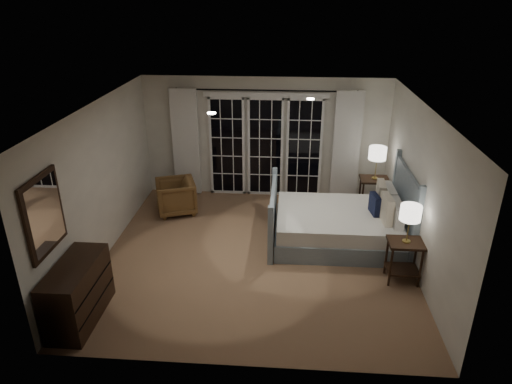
# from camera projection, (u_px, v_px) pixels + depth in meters

# --- Properties ---
(floor) EXTENTS (5.00, 5.00, 0.00)m
(floor) POSITION_uv_depth(u_px,v_px,m) (257.00, 254.00, 7.65)
(floor) COLOR #946B4F
(floor) RESTS_ON ground
(ceiling) EXTENTS (5.00, 5.00, 0.00)m
(ceiling) POSITION_uv_depth(u_px,v_px,m) (257.00, 106.00, 6.63)
(ceiling) COLOR white
(ceiling) RESTS_ON wall_back
(wall_left) EXTENTS (0.02, 5.00, 2.50)m
(wall_left) POSITION_uv_depth(u_px,v_px,m) (101.00, 181.00, 7.31)
(wall_left) COLOR beige
(wall_left) RESTS_ON floor
(wall_right) EXTENTS (0.02, 5.00, 2.50)m
(wall_right) POSITION_uv_depth(u_px,v_px,m) (420.00, 190.00, 6.97)
(wall_right) COLOR beige
(wall_right) RESTS_ON floor
(wall_back) EXTENTS (5.00, 0.02, 2.50)m
(wall_back) POSITION_uv_depth(u_px,v_px,m) (266.00, 138.00, 9.42)
(wall_back) COLOR beige
(wall_back) RESTS_ON floor
(wall_front) EXTENTS (5.00, 0.02, 2.50)m
(wall_front) POSITION_uv_depth(u_px,v_px,m) (240.00, 277.00, 4.86)
(wall_front) COLOR beige
(wall_front) RESTS_ON floor
(french_doors) EXTENTS (2.50, 0.04, 2.20)m
(french_doors) POSITION_uv_depth(u_px,v_px,m) (265.00, 146.00, 9.44)
(french_doors) COLOR black
(french_doors) RESTS_ON wall_back
(curtain_rod) EXTENTS (3.50, 0.03, 0.03)m
(curtain_rod) POSITION_uv_depth(u_px,v_px,m) (266.00, 90.00, 8.92)
(curtain_rod) COLOR black
(curtain_rod) RESTS_ON wall_back
(curtain_left) EXTENTS (0.55, 0.10, 2.25)m
(curtain_left) POSITION_uv_depth(u_px,v_px,m) (186.00, 143.00, 9.46)
(curtain_left) COLOR silver
(curtain_left) RESTS_ON curtain_rod
(curtain_right) EXTENTS (0.55, 0.10, 2.25)m
(curtain_right) POSITION_uv_depth(u_px,v_px,m) (346.00, 146.00, 9.24)
(curtain_right) COLOR silver
(curtain_right) RESTS_ON curtain_rod
(downlight_a) EXTENTS (0.12, 0.12, 0.01)m
(downlight_a) POSITION_uv_depth(u_px,v_px,m) (311.00, 99.00, 7.13)
(downlight_a) COLOR white
(downlight_a) RESTS_ON ceiling
(downlight_b) EXTENTS (0.12, 0.12, 0.01)m
(downlight_b) POSITION_uv_depth(u_px,v_px,m) (212.00, 113.00, 6.31)
(downlight_b) COLOR white
(downlight_b) RESTS_ON ceiling
(bed) EXTENTS (2.28, 1.64, 1.33)m
(bed) POSITION_uv_depth(u_px,v_px,m) (340.00, 224.00, 7.90)
(bed) COLOR gray
(bed) RESTS_ON floor
(nightstand_left) EXTENTS (0.51, 0.41, 0.67)m
(nightstand_left) POSITION_uv_depth(u_px,v_px,m) (404.00, 255.00, 6.79)
(nightstand_left) COLOR black
(nightstand_left) RESTS_ON floor
(nightstand_right) EXTENTS (0.55, 0.44, 0.71)m
(nightstand_right) POSITION_uv_depth(u_px,v_px,m) (373.00, 190.00, 8.92)
(nightstand_right) COLOR black
(nightstand_right) RESTS_ON floor
(lamp_left) EXTENTS (0.30, 0.30, 0.59)m
(lamp_left) POSITION_uv_depth(u_px,v_px,m) (411.00, 213.00, 6.50)
(lamp_left) COLOR tan
(lamp_left) RESTS_ON nightstand_left
(lamp_right) EXTENTS (0.33, 0.33, 0.64)m
(lamp_right) POSITION_uv_depth(u_px,v_px,m) (378.00, 153.00, 8.62)
(lamp_right) COLOR tan
(lamp_right) RESTS_ON nightstand_right
(armchair) EXTENTS (0.94, 0.93, 0.67)m
(armchair) POSITION_uv_depth(u_px,v_px,m) (176.00, 197.00, 8.95)
(armchair) COLOR brown
(armchair) RESTS_ON floor
(dresser) EXTENTS (0.50, 1.17, 0.83)m
(dresser) POSITION_uv_depth(u_px,v_px,m) (78.00, 292.00, 5.99)
(dresser) COLOR black
(dresser) RESTS_ON floor
(mirror) EXTENTS (0.05, 0.85, 1.00)m
(mirror) POSITION_uv_depth(u_px,v_px,m) (44.00, 215.00, 5.54)
(mirror) COLOR black
(mirror) RESTS_ON wall_left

